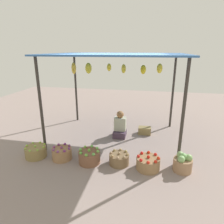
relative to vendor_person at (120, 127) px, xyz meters
The scene contains 10 objects.
ground_plane 0.32m from the vendor_person, 152.21° to the right, with size 14.00×14.00×0.00m, color gray.
market_stall_structure 1.92m from the vendor_person, 152.59° to the right, with size 3.58×2.62×2.37m.
vendor_person is the anchor object (origin of this frame).
basket_limes 2.40m from the vendor_person, 138.88° to the right, with size 0.50×0.50×0.30m.
basket_purple_onions 1.92m from the vendor_person, 126.47° to the right, with size 0.46×0.46×0.33m.
basket_green_apples 1.64m from the vendor_person, 106.14° to the right, with size 0.49×0.49×0.35m.
basket_potatoes 1.52m from the vendor_person, 81.62° to the right, with size 0.45×0.45×0.30m.
basket_red_tomatoes 1.79m from the vendor_person, 61.02° to the right, with size 0.51×0.51×0.32m.
basket_cabbages 2.18m from the vendor_person, 43.28° to the right, with size 0.39×0.39×0.41m.
wooden_crate_near_vendor 0.80m from the vendor_person, 22.97° to the left, with size 0.38×0.25×0.22m, color olive.
Camera 1 is at (0.94, -5.31, 2.49)m, focal length 31.68 mm.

